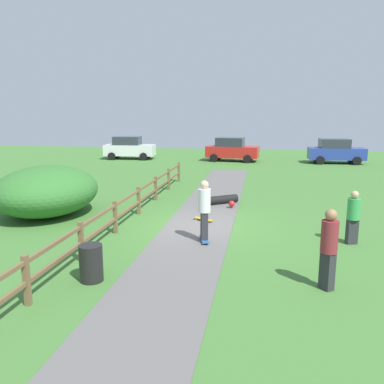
# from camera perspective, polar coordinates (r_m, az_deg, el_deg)

# --- Properties ---
(ground_plane) EXTENTS (60.00, 60.00, 0.00)m
(ground_plane) POSITION_cam_1_polar(r_m,az_deg,el_deg) (14.21, 0.94, -4.91)
(ground_plane) COLOR #427533
(asphalt_path) EXTENTS (2.40, 28.00, 0.02)m
(asphalt_path) POSITION_cam_1_polar(r_m,az_deg,el_deg) (14.21, 0.94, -4.87)
(asphalt_path) COLOR #605E5B
(asphalt_path) RESTS_ON ground_plane
(wooden_fence) EXTENTS (0.12, 18.12, 1.10)m
(wooden_fence) POSITION_cam_1_polar(r_m,az_deg,el_deg) (14.66, -9.14, -1.85)
(wooden_fence) COLOR brown
(wooden_fence) RESTS_ON ground_plane
(bush_large) EXTENTS (3.77, 4.53, 1.94)m
(bush_large) POSITION_cam_1_polar(r_m,az_deg,el_deg) (16.53, -20.04, 0.17)
(bush_large) COLOR #33702D
(bush_large) RESTS_ON ground_plane
(trash_bin) EXTENTS (0.56, 0.56, 0.90)m
(trash_bin) POSITION_cam_1_polar(r_m,az_deg,el_deg) (9.96, -14.22, -9.80)
(trash_bin) COLOR black
(trash_bin) RESTS_ON ground_plane
(skater_riding) EXTENTS (0.47, 0.82, 1.93)m
(skater_riding) POSITION_cam_1_polar(r_m,az_deg,el_deg) (12.24, 1.77, -2.25)
(skater_riding) COLOR #265999
(skater_riding) RESTS_ON asphalt_path
(skater_fallen) EXTENTS (1.44, 1.43, 0.36)m
(skater_fallen) POSITION_cam_1_polar(r_m,az_deg,el_deg) (17.49, 4.35, -1.14)
(skater_fallen) COLOR black
(skater_fallen) RESTS_ON asphalt_path
(skateboard_loose) EXTENTS (0.79, 0.57, 0.08)m
(skateboard_loose) POSITION_cam_1_polar(r_m,az_deg,el_deg) (14.80, 1.63, -3.89)
(skateboard_loose) COLOR #BF8C19
(skateboard_loose) RESTS_ON asphalt_path
(bystander_maroon) EXTENTS (0.53, 0.53, 1.89)m
(bystander_maroon) POSITION_cam_1_polar(r_m,az_deg,el_deg) (9.54, 18.97, -7.19)
(bystander_maroon) COLOR #2D2D33
(bystander_maroon) RESTS_ON ground_plane
(bystander_green) EXTENTS (0.48, 0.48, 1.66)m
(bystander_green) POSITION_cam_1_polar(r_m,az_deg,el_deg) (13.08, 22.03, -3.07)
(bystander_green) COLOR #2D2D33
(bystander_green) RESTS_ON ground_plane
(parked_car_red) EXTENTS (4.35, 2.32, 1.92)m
(parked_car_red) POSITION_cam_1_polar(r_m,az_deg,el_deg) (32.85, 5.71, 6.07)
(parked_car_red) COLOR red
(parked_car_red) RESTS_ON ground_plane
(parked_car_white) EXTENTS (4.32, 2.25, 1.92)m
(parked_car_white) POSITION_cam_1_polar(r_m,az_deg,el_deg) (34.61, -8.96, 6.26)
(parked_car_white) COLOR silver
(parked_car_white) RESTS_ON ground_plane
(parked_car_blue) EXTENTS (4.28, 2.17, 1.92)m
(parked_car_blue) POSITION_cam_1_polar(r_m,az_deg,el_deg) (33.24, 19.85, 5.51)
(parked_car_blue) COLOR #283D99
(parked_car_blue) RESTS_ON ground_plane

